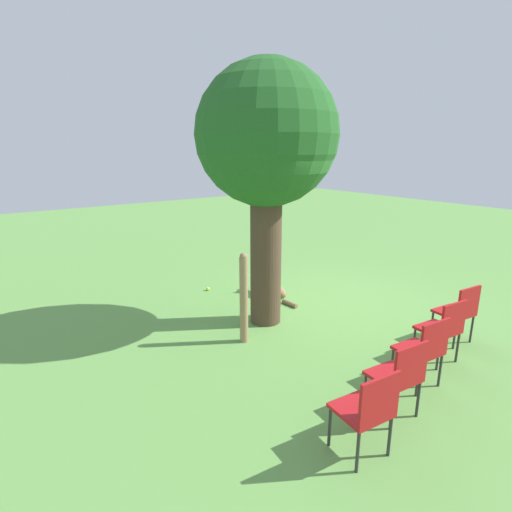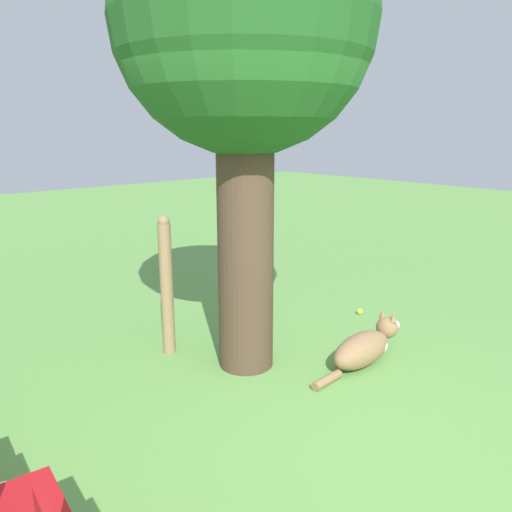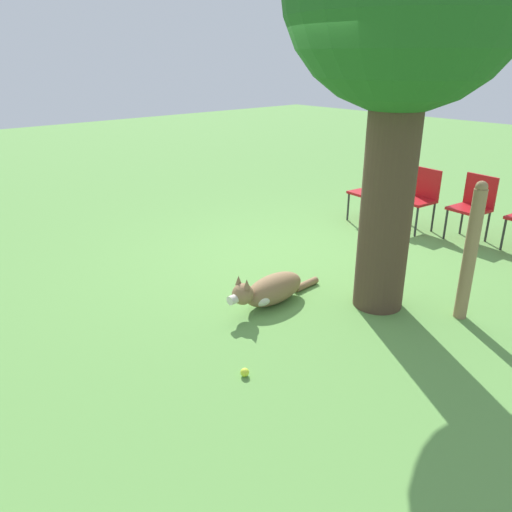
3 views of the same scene
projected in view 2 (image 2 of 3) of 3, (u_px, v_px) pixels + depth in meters
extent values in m
plane|color=#609947|center=(318.00, 418.00, 3.64)|extent=(30.00, 30.00, 0.00)
cylinder|color=#4C3828|center=(246.00, 239.00, 4.18)|extent=(0.47, 0.47, 2.28)
sphere|color=#235B23|center=(244.00, 20.00, 3.76)|extent=(2.03, 2.03, 2.03)
ellipsoid|color=olive|center=(361.00, 350.00, 4.41)|extent=(0.74, 0.33, 0.29)
ellipsoid|color=silver|center=(374.00, 345.00, 4.55)|extent=(0.26, 0.27, 0.18)
sphere|color=olive|center=(387.00, 328.00, 4.67)|extent=(0.21, 0.21, 0.20)
cylinder|color=silver|center=(393.00, 326.00, 4.76)|extent=(0.10, 0.09, 0.09)
cone|color=olive|center=(383.00, 314.00, 4.68)|extent=(0.07, 0.07, 0.09)
cone|color=olive|center=(393.00, 317.00, 4.60)|extent=(0.07, 0.07, 0.09)
cylinder|color=olive|center=(327.00, 380.00, 4.10)|extent=(0.33, 0.09, 0.07)
cylinder|color=#937551|center=(167.00, 290.00, 4.55)|extent=(0.12, 0.12, 1.23)
sphere|color=#937551|center=(164.00, 221.00, 4.39)|extent=(0.11, 0.11, 0.11)
sphere|color=#CCE033|center=(360.00, 311.00, 5.64)|extent=(0.07, 0.07, 0.07)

